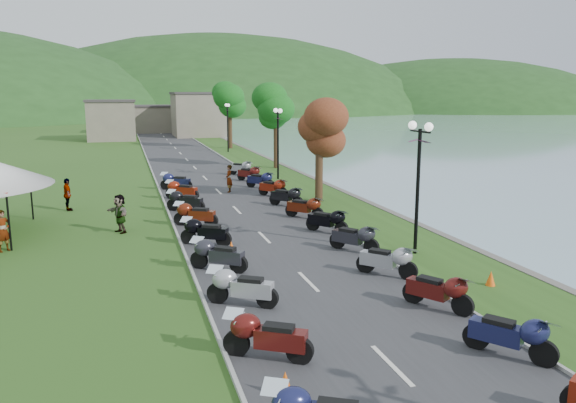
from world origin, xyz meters
TOP-DOWN VIEW (x-y plane):
  - road at (0.00, 40.00)m, footprint 7.00×120.00m
  - hills_backdrop at (0.00, 200.00)m, footprint 360.00×120.00m
  - far_building at (-2.00, 85.00)m, footprint 18.00×16.00m
  - moto_row_left at (-2.53, 16.25)m, footprint 2.60×40.43m
  - moto_row_right at (2.79, 20.49)m, footprint 2.60×42.79m
  - tree_lakeside at (5.01, 29.17)m, footprint 2.35×2.35m
  - pedestrian_a at (-10.26, 22.81)m, footprint 0.75×0.74m
  - traffic_cone_near at (-2.68, 9.40)m, footprint 0.36×0.36m

SIDE VIEW (x-z plane):
  - hills_backdrop at x=0.00m, z-range -38.00..38.00m
  - pedestrian_a at x=-10.26m, z-range -0.83..0.83m
  - road at x=0.00m, z-range 0.00..0.02m
  - traffic_cone_near at x=-2.68m, z-range 0.00..0.56m
  - moto_row_left at x=-2.53m, z-range 0.00..1.10m
  - moto_row_right at x=2.79m, z-range 0.00..1.10m
  - far_building at x=-2.00m, z-range 0.00..5.00m
  - tree_lakeside at x=5.01m, z-range 0.00..6.54m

